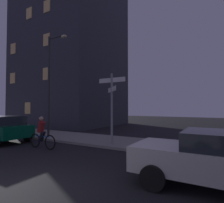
# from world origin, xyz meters

# --- Properties ---
(ground_plane) EXTENTS (80.00, 80.00, 0.00)m
(ground_plane) POSITION_xyz_m (0.00, 0.00, 0.00)
(ground_plane) COLOR black
(sidewalk_kerb) EXTENTS (40.00, 3.20, 0.14)m
(sidewalk_kerb) POSITION_xyz_m (0.00, 6.96, 0.07)
(sidewalk_kerb) COLOR gray
(sidewalk_kerb) RESTS_ON ground_plane
(signpost) EXTENTS (1.58, 1.11, 3.73)m
(signpost) POSITION_xyz_m (-0.64, 5.84, 2.38)
(signpost) COLOR gray
(signpost) RESTS_ON sidewalk_kerb
(street_lamp) EXTENTS (1.67, 0.28, 6.80)m
(street_lamp) POSITION_xyz_m (-5.60, 6.14, 4.11)
(street_lamp) COLOR #2D2D30
(street_lamp) RESTS_ON sidewalk_kerb
(car_side_parked) EXTENTS (4.17, 2.09, 1.56)m
(car_side_parked) POSITION_xyz_m (-7.16, 3.72, 0.83)
(car_side_parked) COLOR #05472D
(car_side_parked) RESTS_ON ground_plane
(car_far_trailing) EXTENTS (4.35, 2.01, 1.46)m
(car_far_trailing) POSITION_xyz_m (4.26, 2.88, 0.79)
(car_far_trailing) COLOR beige
(car_far_trailing) RESTS_ON ground_plane
(cyclist) EXTENTS (1.82, 0.33, 1.61)m
(cyclist) POSITION_xyz_m (-3.57, 3.80, 0.75)
(cyclist) COLOR black
(cyclist) RESTS_ON ground_plane
(building_left_block) EXTENTS (11.08, 9.91, 16.47)m
(building_left_block) POSITION_xyz_m (-11.78, 14.69, 8.24)
(building_left_block) COLOR #383842
(building_left_block) RESTS_ON ground_plane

